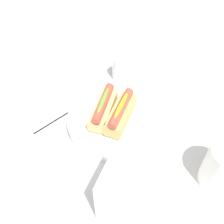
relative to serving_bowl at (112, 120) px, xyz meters
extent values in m
plane|color=beige|center=(-0.02, 0.01, -0.02)|extent=(2.40, 2.40, 0.00)
cylinder|color=white|center=(0.00, 0.00, 0.00)|extent=(0.27, 0.27, 0.03)
torus|color=white|center=(0.00, 0.00, 0.01)|extent=(0.27, 0.27, 0.01)
cube|color=#DBB270|center=(0.00, -0.03, 0.04)|extent=(0.15, 0.06, 0.04)
cylinder|color=#A84733|center=(0.00, -0.03, 0.06)|extent=(0.15, 0.04, 0.03)
ellipsoid|color=olive|center=(0.00, -0.03, 0.08)|extent=(0.11, 0.02, 0.01)
cube|color=tan|center=(0.00, 0.03, 0.04)|extent=(0.15, 0.05, 0.04)
cylinder|color=#A84733|center=(0.00, 0.03, 0.06)|extent=(0.15, 0.03, 0.03)
ellipsoid|color=gold|center=(0.00, 0.03, 0.08)|extent=(0.11, 0.01, 0.01)
cylinder|color=white|center=(-0.23, -0.05, 0.03)|extent=(0.07, 0.07, 0.09)
cylinder|color=silver|center=(-0.23, -0.05, 0.01)|extent=(0.06, 0.06, 0.06)
cube|color=white|center=(0.23, 0.09, 0.06)|extent=(0.11, 0.05, 0.15)
cylinder|color=black|center=(0.02, -0.16, -0.02)|extent=(0.20, 0.10, 0.01)
camera|label=1|loc=(0.47, 0.18, 0.59)|focal=40.77mm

